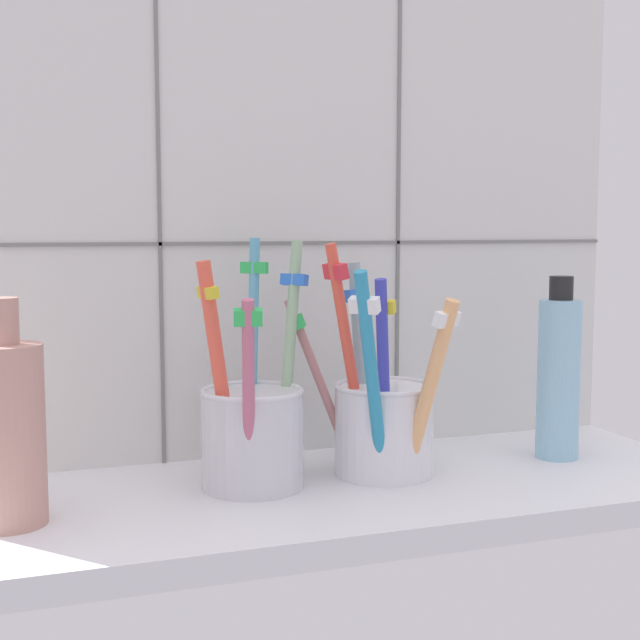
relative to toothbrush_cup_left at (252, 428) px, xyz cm
name	(u,v)px	position (x,y,z in cm)	size (l,w,h in cm)	color
counter_slab	(328,499)	(5.44, -1.75, -5.59)	(64.00, 22.00, 2.00)	silver
tile_wall_back	(281,218)	(5.44, 10.25, 15.91)	(64.00, 2.20, 45.00)	silver
toothbrush_cup_left	(252,428)	(0.00, 0.00, 0.00)	(9.64, 10.51, 18.91)	silver
toothbrush_cup_right	(382,418)	(10.61, -0.25, 0.07)	(11.56, 11.13, 18.57)	white
ceramic_vase	(7,431)	(-17.51, -2.89, 1.78)	(4.94, 4.94, 15.20)	tan
soap_bottle	(559,375)	(26.99, -0.25, 2.55)	(3.65, 3.65, 15.61)	#91C8E1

